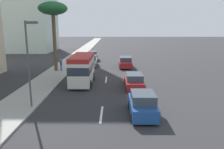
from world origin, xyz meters
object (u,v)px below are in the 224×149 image
street_lamp (29,55)px  car_seventh (134,81)px  pedestrian_near_lamp (61,64)px  car_third (143,104)px  minibus_fourth (82,68)px  car_fifth (91,61)px  car_second (93,56)px  car_lead (125,62)px  palm_tree (53,11)px

street_lamp → car_seventh: bearing=-54.6°
car_seventh → pedestrian_near_lamp: 12.74m
car_third → minibus_fourth: 10.68m
minibus_fourth → pedestrian_near_lamp: (6.77, 3.91, -0.70)m
minibus_fourth → street_lamp: (-7.73, 2.85, 2.47)m
minibus_fourth → car_fifth: 11.25m
street_lamp → car_second: bearing=-5.5°
car_third → street_lamp: street_lamp is taller
car_lead → car_fifth: (1.19, 5.43, 0.00)m
car_lead → minibus_fourth: bearing=152.2°
car_seventh → car_fifth: bearing=23.7°
car_third → street_lamp: 9.12m
car_lead → car_seventh: (-11.78, -0.27, -0.06)m
car_second → car_third: bearing=12.7°
car_fifth → palm_tree: size_ratio=0.43×
car_seventh → pedestrian_near_lamp: size_ratio=2.89×
car_second → pedestrian_near_lamp: pedestrian_near_lamp is taller
car_seventh → palm_tree: (8.57, 10.21, 7.56)m
palm_tree → street_lamp: 15.21m
car_second → car_seventh: size_ratio=0.86×
minibus_fourth → car_second: bearing=-178.6°
car_third → pedestrian_near_lamp: 18.46m
car_fifth → street_lamp: street_lamp is taller
car_third → pedestrian_near_lamp: bearing=30.7°
car_third → pedestrian_near_lamp: size_ratio=2.56×
car_lead → pedestrian_near_lamp: 9.75m
car_lead → car_seventh: car_lead is taller
car_seventh → minibus_fourth: bearing=72.4°
pedestrian_near_lamp → palm_tree: bearing=-92.9°
street_lamp → car_third: bearing=-99.4°
car_second → car_fifth: size_ratio=0.99×
car_seventh → pedestrian_near_lamp: (8.53, 9.46, 0.30)m
car_lead → car_second: size_ratio=1.17×
car_second → palm_tree: 13.53m
car_fifth → car_seventh: car_fifth is taller
palm_tree → minibus_fourth: bearing=-145.6°
car_lead → minibus_fourth: size_ratio=0.74×
minibus_fourth → palm_tree: palm_tree is taller
car_second → car_fifth: bearing=2.7°
palm_tree → car_second: bearing=-22.0°
car_lead → car_third: car_third is taller
pedestrian_near_lamp → street_lamp: 14.88m
pedestrian_near_lamp → car_fifth: bearing=139.9°
car_second → car_seventh: bearing=17.5°
car_third → street_lamp: bearing=80.6°
car_lead → car_second: car_second is taller
pedestrian_near_lamp → palm_tree: (0.04, 0.74, 7.26)m
car_second → car_third: car_third is taller
car_third → car_second: bearing=12.7°
car_third → car_fifth: size_ratio=1.02×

